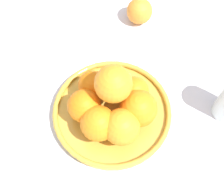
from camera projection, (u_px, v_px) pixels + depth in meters
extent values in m
plane|color=silver|center=(112.00, 114.00, 0.75)|extent=(4.00, 4.00, 0.00)
cylinder|color=gold|center=(112.00, 113.00, 0.75)|extent=(0.28, 0.28, 0.01)
torus|color=gold|center=(112.00, 111.00, 0.74)|extent=(0.28, 0.28, 0.01)
sphere|color=orange|center=(92.00, 85.00, 0.72)|extent=(0.07, 0.07, 0.07)
sphere|color=orange|center=(84.00, 106.00, 0.69)|extent=(0.08, 0.08, 0.08)
sphere|color=orange|center=(98.00, 123.00, 0.67)|extent=(0.08, 0.08, 0.08)
sphere|color=orange|center=(121.00, 127.00, 0.67)|extent=(0.08, 0.08, 0.08)
sphere|color=orange|center=(138.00, 110.00, 0.68)|extent=(0.08, 0.08, 0.08)
sphere|color=orange|center=(134.00, 91.00, 0.71)|extent=(0.07, 0.07, 0.07)
sphere|color=orange|center=(114.00, 80.00, 0.73)|extent=(0.07, 0.07, 0.07)
sphere|color=orange|center=(114.00, 84.00, 0.64)|extent=(0.08, 0.08, 0.08)
sphere|color=orange|center=(140.00, 11.00, 0.86)|extent=(0.07, 0.07, 0.07)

